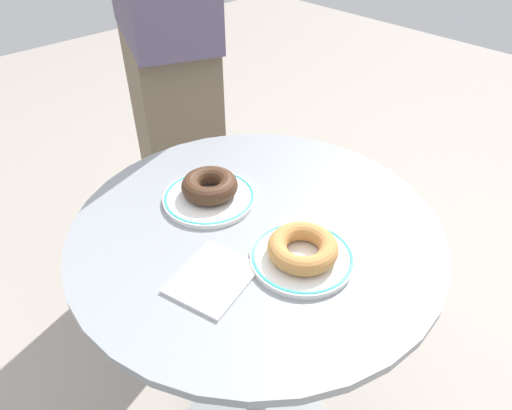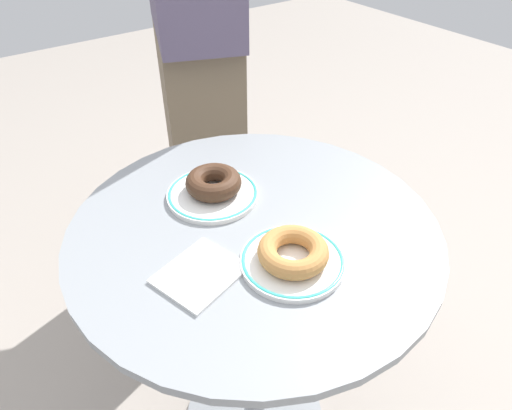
# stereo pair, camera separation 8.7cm
# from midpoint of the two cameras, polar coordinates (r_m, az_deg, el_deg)

# --- Properties ---
(cafe_table) EXTENTS (0.69, 0.69, 0.73)m
(cafe_table) POSITION_cam_midpoint_polar(r_m,az_deg,el_deg) (1.03, 2.24, -12.93)
(cafe_table) COLOR gray
(cafe_table) RESTS_ON ground
(plate_left) EXTENTS (0.18, 0.18, 0.01)m
(plate_left) POSITION_cam_midpoint_polar(r_m,az_deg,el_deg) (0.92, -2.74, 1.29)
(plate_left) COLOR white
(plate_left) RESTS_ON cafe_table
(plate_right) EXTENTS (0.18, 0.18, 0.01)m
(plate_right) POSITION_cam_midpoint_polar(r_m,az_deg,el_deg) (0.78, 7.77, -7.06)
(plate_right) COLOR white
(plate_right) RESTS_ON cafe_table
(donut_chocolate) EXTENTS (0.14, 0.14, 0.04)m
(donut_chocolate) POSITION_cam_midpoint_polar(r_m,az_deg,el_deg) (0.91, -2.61, 2.75)
(donut_chocolate) COLOR #422819
(donut_chocolate) RESTS_ON plate_left
(donut_old_fashioned) EXTENTS (0.17, 0.17, 0.03)m
(donut_old_fashioned) POSITION_cam_midpoint_polar(r_m,az_deg,el_deg) (0.77, 7.90, -5.90)
(donut_old_fashioned) COLOR #BC7F42
(donut_old_fashioned) RESTS_ON plate_right
(paper_napkin) EXTENTS (0.14, 0.16, 0.01)m
(paper_napkin) POSITION_cam_midpoint_polar(r_m,az_deg,el_deg) (0.76, -3.71, -8.69)
(paper_napkin) COLOR white
(paper_napkin) RESTS_ON cafe_table
(person_figure) EXTENTS (0.50, 0.37, 1.65)m
(person_figure) POSITION_cam_midpoint_polar(r_m,az_deg,el_deg) (1.44, -5.63, 18.12)
(person_figure) COLOR brown
(person_figure) RESTS_ON ground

